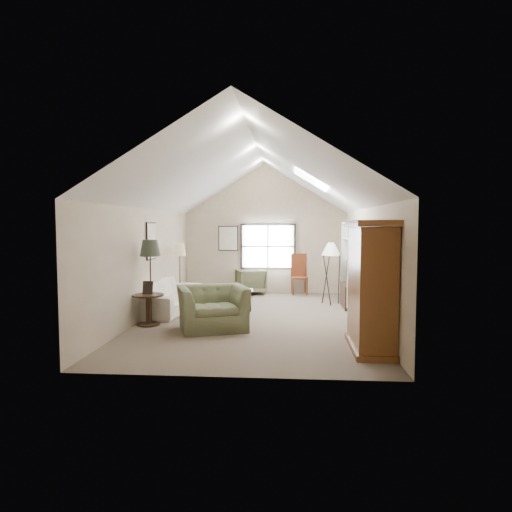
# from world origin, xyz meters

# --- Properties ---
(room_shell) EXTENTS (5.01, 8.01, 4.00)m
(room_shell) POSITION_xyz_m (0.00, 0.00, 3.21)
(room_shell) COLOR #716351
(room_shell) RESTS_ON ground
(window) EXTENTS (1.72, 0.08, 1.42)m
(window) POSITION_xyz_m (0.10, 3.96, 1.45)
(window) COLOR black
(window) RESTS_ON room_shell
(skylight) EXTENTS (0.80, 1.20, 0.52)m
(skylight) POSITION_xyz_m (1.30, 0.90, 3.22)
(skylight) COLOR white
(skylight) RESTS_ON room_shell
(wall_art) EXTENTS (1.97, 3.71, 0.88)m
(wall_art) POSITION_xyz_m (-1.88, 1.94, 1.73)
(wall_art) COLOR black
(wall_art) RESTS_ON room_shell
(armoire) EXTENTS (0.60, 1.50, 2.20)m
(armoire) POSITION_xyz_m (2.18, -2.40, 1.10)
(armoire) COLOR brown
(armoire) RESTS_ON ground
(tv_alcove) EXTENTS (0.32, 1.30, 2.10)m
(tv_alcove) POSITION_xyz_m (2.34, 1.60, 1.15)
(tv_alcove) COLOR white
(tv_alcove) RESTS_ON ground
(media_console) EXTENTS (0.34, 1.18, 0.60)m
(media_console) POSITION_xyz_m (2.32, 1.60, 0.30)
(media_console) COLOR #382316
(media_console) RESTS_ON ground
(tv_panel) EXTENTS (0.05, 0.90, 0.55)m
(tv_panel) POSITION_xyz_m (2.32, 1.60, 0.92)
(tv_panel) COLOR black
(tv_panel) RESTS_ON media_console
(sofa) EXTENTS (1.24, 2.72, 0.77)m
(sofa) POSITION_xyz_m (-2.20, 0.74, 0.39)
(sofa) COLOR white
(sofa) RESTS_ON ground
(armchair_near) EXTENTS (1.66, 1.56, 0.88)m
(armchair_near) POSITION_xyz_m (-0.78, -1.10, 0.44)
(armchair_near) COLOR #606647
(armchair_near) RESTS_ON ground
(armchair_far) EXTENTS (1.06, 1.07, 0.76)m
(armchair_far) POSITION_xyz_m (-0.42, 3.70, 0.38)
(armchair_far) COLOR #63694A
(armchair_far) RESTS_ON ground
(coffee_table) EXTENTS (1.06, 0.66, 0.51)m
(coffee_table) POSITION_xyz_m (-0.62, 0.95, 0.26)
(coffee_table) COLOR #3B2A18
(coffee_table) RESTS_ON ground
(bowl) EXTENTS (0.27, 0.27, 0.06)m
(bowl) POSITION_xyz_m (-0.62, 0.95, 0.54)
(bowl) COLOR #3C2B18
(bowl) RESTS_ON coffee_table
(side_table) EXTENTS (0.71, 0.71, 0.66)m
(side_table) POSITION_xyz_m (-2.20, -0.86, 0.33)
(side_table) COLOR #322114
(side_table) RESTS_ON ground
(side_chair) EXTENTS (0.53, 0.53, 1.24)m
(side_chair) POSITION_xyz_m (1.08, 3.70, 0.62)
(side_chair) COLOR maroon
(side_chair) RESTS_ON ground
(tripod_lamp) EXTENTS (0.50, 0.50, 1.68)m
(tripod_lamp) POSITION_xyz_m (1.88, 1.97, 0.84)
(tripod_lamp) COLOR silver
(tripod_lamp) RESTS_ON ground
(dark_lamp) EXTENTS (0.48, 0.48, 1.85)m
(dark_lamp) POSITION_xyz_m (-2.20, -0.66, 0.92)
(dark_lamp) COLOR #242A1D
(dark_lamp) RESTS_ON ground
(tan_lamp) EXTENTS (0.36, 0.36, 1.66)m
(tan_lamp) POSITION_xyz_m (-2.20, 1.94, 0.83)
(tan_lamp) COLOR tan
(tan_lamp) RESTS_ON ground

